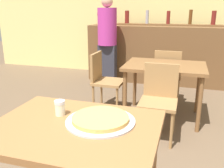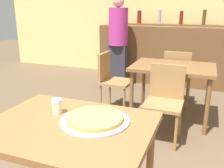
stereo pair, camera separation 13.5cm
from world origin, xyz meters
TOP-DOWN VIEW (x-y plane):
  - wall_back at (0.00, 4.20)m, footprint 8.00×0.05m
  - dining_table_near at (0.00, 0.00)m, footprint 0.99×0.77m
  - dining_table_far at (0.35, 1.97)m, footprint 1.01×0.73m
  - bar_counter at (0.00, 3.69)m, footprint 2.60×0.56m
  - bar_back_shelf at (-0.01, 3.83)m, footprint 2.39×0.24m
  - chair_far_side_front at (0.35, 1.43)m, footprint 0.40×0.40m
  - chair_far_side_back at (0.35, 2.51)m, footprint 0.40×0.40m
  - chair_far_side_left at (-0.49, 1.97)m, footprint 0.40×0.40m
  - pizza_tray at (0.13, 0.09)m, footprint 0.42×0.42m
  - cheese_shaker at (-0.15, 0.12)m, footprint 0.07×0.07m
  - person_standing at (-0.80, 3.11)m, footprint 0.34×0.34m
  - potted_plant at (-1.05, 3.64)m, footprint 0.24×0.24m

SIDE VIEW (x-z plane):
  - chair_far_side_front at x=0.35m, z-range 0.07..0.90m
  - chair_far_side_back at x=0.35m, z-range 0.07..0.90m
  - chair_far_side_left at x=-0.49m, z-range 0.07..0.90m
  - bar_counter at x=0.00m, z-range 0.00..1.09m
  - dining_table_far at x=0.35m, z-range 0.28..1.00m
  - dining_table_near at x=0.00m, z-range 0.29..1.05m
  - pizza_tray at x=0.13m, z-range 0.76..0.79m
  - cheese_shaker at x=-0.15m, z-range 0.76..0.86m
  - person_standing at x=-0.80m, z-range 0.07..1.69m
  - bar_back_shelf at x=-0.01m, z-range 1.00..1.30m
  - potted_plant at x=-1.05m, z-range 1.11..1.44m
  - wall_back at x=0.00m, z-range 0.00..2.80m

